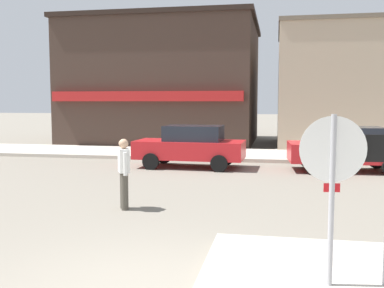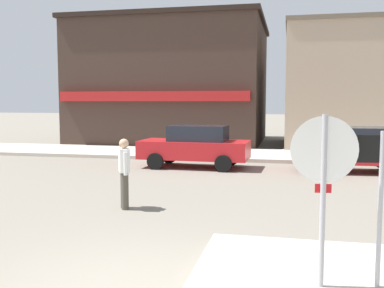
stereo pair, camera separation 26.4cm
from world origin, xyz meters
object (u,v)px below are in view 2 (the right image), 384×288
(parked_car_nearest, at_px, (195,146))
(pedestrian_crossing_near, at_px, (124,171))
(one_way_sign, at_px, (381,194))
(stop_sign, at_px, (323,178))
(parked_car_second, at_px, (354,149))

(parked_car_nearest, xyz_separation_m, pedestrian_crossing_near, (-0.27, -6.62, 0.06))
(one_way_sign, xyz_separation_m, parked_car_nearest, (-4.49, 10.41, -0.52))
(one_way_sign, relative_size, pedestrian_crossing_near, 1.30)
(stop_sign, bearing_deg, parked_car_second, 80.46)
(parked_car_second, height_order, pedestrian_crossing_near, pedestrian_crossing_near)
(one_way_sign, bearing_deg, parked_car_nearest, 113.34)
(stop_sign, distance_m, parked_car_second, 10.81)
(one_way_sign, bearing_deg, parked_car_second, 84.02)
(stop_sign, height_order, pedestrian_crossing_near, stop_sign)
(parked_car_nearest, relative_size, pedestrian_crossing_near, 2.52)
(one_way_sign, xyz_separation_m, pedestrian_crossing_near, (-4.76, 3.78, -0.46))
(one_way_sign, bearing_deg, stop_sign, -169.65)
(parked_car_nearest, height_order, parked_car_second, same)
(stop_sign, xyz_separation_m, pedestrian_crossing_near, (-4.08, 3.91, -0.65))
(pedestrian_crossing_near, bearing_deg, one_way_sign, -38.45)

